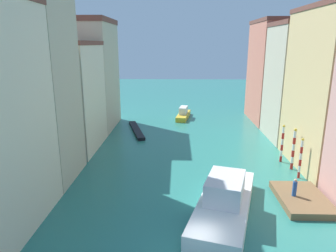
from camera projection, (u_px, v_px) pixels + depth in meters
The scene contains 14 objects.
ground_plane at pixel (187, 140), 43.77m from camera, with size 154.00×154.00×0.00m, color #28756B.
building_left_1 at pixel (27, 64), 28.66m from camera, with size 7.78×7.37×22.61m.
building_left_2 at pixel (66, 96), 38.81m from camera, with size 7.78×10.41×13.51m.
building_left_3 at pixel (89, 75), 48.57m from camera, with size 7.78×10.92×16.89m.
building_right_2 at pixel (300, 82), 42.51m from camera, with size 7.78×9.02×16.04m.
building_right_3 at pixel (277, 72), 52.62m from camera, with size 7.78×11.64×17.07m.
waterfront_dock at pixel (302, 199), 26.51m from camera, with size 3.91×5.93×0.58m.
person_on_dock at pixel (295, 188), 26.27m from camera, with size 0.36×0.36×1.57m.
mooring_pole_0 at pixel (301, 158), 30.78m from camera, with size 0.27×0.27×4.23m.
mooring_pole_1 at pixel (293, 149), 32.93m from camera, with size 0.33×0.33×4.59m.
mooring_pole_2 at pixel (282, 143), 35.09m from camera, with size 0.30×0.30×4.40m.
vaporetto_white at pixel (224, 201), 24.48m from camera, with size 6.96×12.35×3.16m.
gondola_black at pixel (136, 130), 47.89m from camera, with size 3.78×10.00×0.44m.
motorboat_0 at pixel (183, 114), 56.38m from camera, with size 2.87×7.43×2.08m.
Camera 1 is at (-1.35, -17.35, 13.18)m, focal length 33.06 mm.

